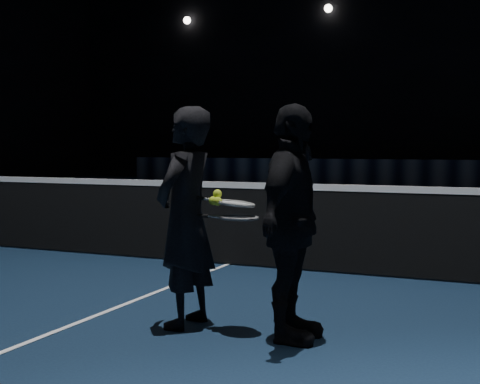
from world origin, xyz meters
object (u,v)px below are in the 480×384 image
object	(u,v)px
player_b	(291,223)
racket_lower	(240,218)
racket_upper	(236,203)
tennis_balls	(216,199)
player_a	(186,217)

from	to	relation	value
player_b	racket_lower	size ratio (longest dim) A/B	2.43
racket_upper	player_b	bearing A→B (deg)	-9.08
racket_upper	tennis_balls	distance (m)	0.15
player_a	racket_upper	bearing A→B (deg)	96.10
tennis_balls	racket_lower	bearing A→B (deg)	-3.75
player_a	racket_lower	xyz separation A→B (m)	(0.45, -0.02, 0.02)
player_a	racket_lower	distance (m)	0.45
racket_lower	racket_upper	size ratio (longest dim) A/B	1.00
racket_lower	tennis_balls	world-z (taller)	tennis_balls
player_a	tennis_balls	bearing A→B (deg)	91.51
racket_lower	tennis_balls	size ratio (longest dim) A/B	5.67
racket_upper	racket_lower	bearing A→B (deg)	-42.66
player_a	player_b	xyz separation A→B (m)	(0.85, -0.03, 0.00)
racket_upper	tennis_balls	bearing A→B (deg)	-170.43
player_b	tennis_balls	distance (m)	0.61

